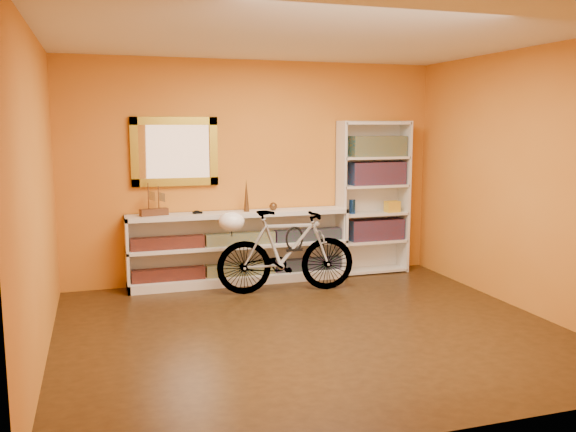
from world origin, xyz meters
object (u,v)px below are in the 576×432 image
object	(u,v)px
console_unit	(240,248)
helmet	(232,222)
bookcase	(373,198)
bicycle	(286,251)

from	to	relation	value
console_unit	helmet	distance (m)	0.65
bookcase	console_unit	bearing A→B (deg)	-179.16
bicycle	bookcase	bearing A→B (deg)	-61.49
bicycle	helmet	bearing A→B (deg)	90.00
bookcase	bicycle	size ratio (longest dim) A/B	1.20
console_unit	bookcase	bearing A→B (deg)	0.84
helmet	bookcase	bearing A→B (deg)	14.69
bookcase	helmet	bearing A→B (deg)	-165.31
console_unit	bookcase	size ratio (longest dim) A/B	1.37
helmet	console_unit	bearing A→B (deg)	67.19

